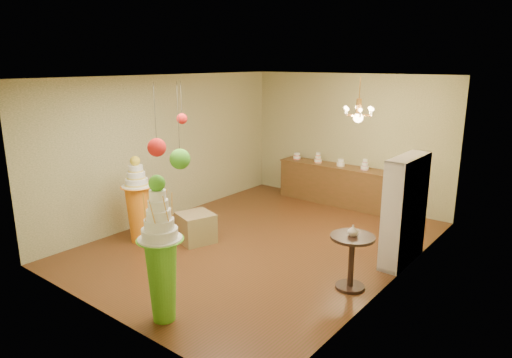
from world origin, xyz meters
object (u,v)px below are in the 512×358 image
Objects in this scene: pedestal_orange at (138,207)px; sideboard at (340,184)px; pedestal_green at (161,262)px; round_table at (352,255)px.

pedestal_orange reaches higher than sideboard.
pedestal_orange is (-2.41, 1.49, -0.13)m from pedestal_green.
pedestal_green reaches higher than round_table.
pedestal_orange is at bearing -112.85° from sideboard.
sideboard is 4.13m from round_table.
pedestal_green reaches higher than pedestal_orange.
pedestal_orange is at bearing 148.27° from pedestal_green.
sideboard is 3.68× the size of round_table.
pedestal_green is 0.64× the size of sideboard.
round_table is at bearing -59.45° from sideboard.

